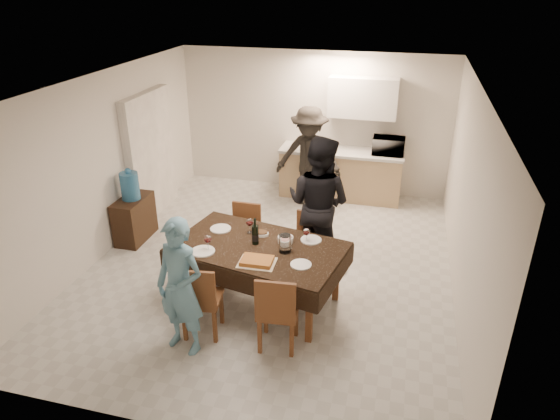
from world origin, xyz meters
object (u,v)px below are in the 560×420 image
Objects in this scene: water_pitcher at (285,244)px; dining_table at (258,249)px; console at (134,219)px; person_near at (180,287)px; person_kitchen at (309,157)px; person_far at (318,204)px; wine_bottle at (255,231)px; microwave at (389,146)px; water_jug at (130,186)px; savoury_tart at (257,261)px.

dining_table is at bearing 171.87° from water_pitcher.
console is 0.47× the size of person_near.
dining_table is 1.41× the size of person_near.
person_kitchen reaches higher than console.
person_near is at bearing 79.62° from person_far.
dining_table is 3.00× the size of console.
wine_bottle is 0.18× the size of person_far.
water_pitcher is at bearing 96.96° from person_far.
person_kitchen is (2.36, 2.00, 0.55)m from console.
microwave is at bearing 18.58° from person_kitchen.
person_kitchen reaches higher than person_near.
person_kitchen is (0.01, 3.10, 0.13)m from dining_table.
microwave is at bearing 80.49° from dining_table.
person_far is (2.91, -0.05, 0.06)m from water_jug.
savoury_tart is at bearing -64.02° from dining_table.
savoury_tart is (0.15, -0.43, -0.15)m from wine_bottle.
person_far is (0.20, 1.10, 0.05)m from water_pitcher.
console is 2.61m from wine_bottle.
wine_bottle is 1.17m from person_far.
console is 1.77× the size of savoury_tart.
person_near reaches higher than dining_table.
water_pitcher is at bearing -23.10° from water_jug.
person_far reaches higher than savoury_tart.
microwave is 0.35× the size of person_near.
water_pitcher is (2.71, -1.15, 0.56)m from console.
dining_table is at bearing 104.74° from savoury_tart.
water_pitcher is at bearing 61.17° from person_near.
dining_table is 0.40m from savoury_tart.
person_far is (0.60, 1.00, -0.01)m from wine_bottle.
person_kitchen is (-1.34, -0.45, -0.17)m from microwave.
person_kitchen is (0.56, 4.15, 0.10)m from person_near.
wine_bottle is 0.22× the size of person_near.
savoury_tart is 0.22× the size of person_far.
console is 3.39× the size of water_pitcher.
person_kitchen is (2.36, 2.00, -0.01)m from water_jug.
water_pitcher is at bearing 3.10° from dining_table.
person_kitchen is at bearing 40.22° from console.
dining_table is 5.29× the size of savoury_tart.
water_jug is 2.81m from person_near.
dining_table is at bearing -25.12° from water_jug.
microwave reaches higher than console.
microwave is (1.39, 3.50, 0.09)m from wine_bottle.
dining_table is 1.19m from person_near.
person_kitchen reaches higher than microwave.
water_jug is 1.22× the size of wine_bottle.
person_far is at bearing 59.04° from wine_bottle.
person_near is (-1.89, -4.60, -0.27)m from microwave.
console is 2.17× the size of wine_bottle.
water_jug reaches higher than water_pitcher.
microwave is 0.31× the size of person_kitchen.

